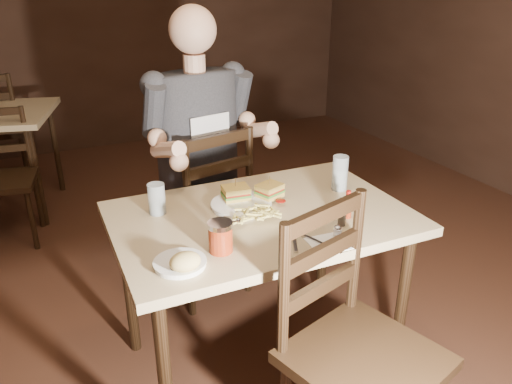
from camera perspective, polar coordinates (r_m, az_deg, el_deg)
name	(u,v)px	position (r m, az deg, el deg)	size (l,w,h in m)	color
room_shell	(178,61)	(1.83, -8.91, 14.53)	(7.00, 7.00, 7.00)	black
main_table	(261,231)	(2.10, 0.60, -4.51)	(1.23, 0.84, 0.77)	tan
chair_far	(201,211)	(2.75, -6.35, -2.14)	(0.45, 0.50, 0.98)	black
chair_near	(365,359)	(1.80, 12.36, -18.16)	(0.46, 0.50, 1.00)	black
bg_chair_near	(2,181)	(3.65, -27.04, 1.15)	(0.41, 0.44, 0.88)	black
diner	(201,117)	(2.51, -6.27, 8.54)	(0.60, 0.47, 1.05)	#333339
dinner_plate	(241,206)	(2.12, -1.68, -1.56)	(0.25, 0.25, 0.01)	white
sandwich_left	(236,189)	(2.14, -2.33, 0.33)	(0.11, 0.09, 0.10)	gold
sandwich_right	(270,187)	(2.17, 1.57, 0.56)	(0.10, 0.09, 0.09)	gold
fries_pile	(253,213)	(2.00, -0.31, -2.41)	(0.25, 0.17, 0.04)	#DBCD66
ketchup_dollop	(281,201)	(2.14, 2.84, -1.02)	(0.05, 0.05, 0.01)	maroon
glass_left	(157,199)	(2.09, -11.27, -0.77)	(0.07, 0.07, 0.13)	silver
glass_right	(340,173)	(2.30, 9.57, 2.15)	(0.07, 0.07, 0.16)	silver
hot_sauce	(348,204)	(2.05, 10.43, -1.37)	(0.04, 0.04, 0.12)	maroon
salt_shaker	(337,234)	(1.88, 9.28, -4.70)	(0.03, 0.03, 0.06)	white
pepper_shaker	(342,219)	(1.99, 9.78, -3.02)	(0.03, 0.03, 0.06)	#38332D
syrup_dispenser	(221,237)	(1.78, -4.08, -5.14)	(0.09, 0.09, 0.12)	maroon
napkin	(329,243)	(1.87, 8.32, -5.81)	(0.14, 0.13, 0.00)	white
knife	(316,241)	(1.87, 6.90, -5.58)	(0.01, 0.23, 0.01)	silver
fork	(294,240)	(1.87, 4.42, -5.50)	(0.01, 0.17, 0.01)	silver
side_plate	(180,264)	(1.74, -8.68, -8.14)	(0.18, 0.18, 0.01)	white
bread_roll	(185,262)	(1.67, -8.11, -7.87)	(0.11, 0.09, 0.06)	#D3B96E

